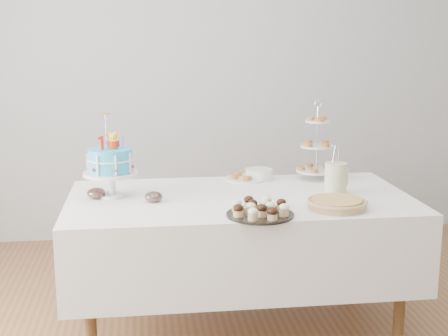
{
  "coord_description": "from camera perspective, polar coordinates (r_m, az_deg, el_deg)",
  "views": [
    {
      "loc": [
        -0.53,
        -3.06,
        1.66
      ],
      "look_at": [
        -0.09,
        0.3,
        0.94
      ],
      "focal_mm": 50.0,
      "sensor_mm": 36.0,
      "label": 1
    }
  ],
  "objects": [
    {
      "name": "pastry_plate",
      "position": [
        3.91,
        2.02,
        -0.84
      ],
      "size": [
        0.26,
        0.26,
        0.04
      ],
      "color": "silver",
      "rests_on": "table"
    },
    {
      "name": "jam_bowl_b",
      "position": [
        3.53,
        -11.6,
        -2.29
      ],
      "size": [
        0.1,
        0.1,
        0.06
      ],
      "color": "silver",
      "rests_on": "table"
    },
    {
      "name": "table",
      "position": [
        3.58,
        1.43,
        -6.13
      ],
      "size": [
        1.92,
        1.02,
        0.77
      ],
      "color": "white",
      "rests_on": "floor"
    },
    {
      "name": "pie",
      "position": [
        3.31,
        10.27,
        -3.18
      ],
      "size": [
        0.32,
        0.32,
        0.05
      ],
      "color": "tan",
      "rests_on": "table"
    },
    {
      "name": "plate_stack",
      "position": [
        3.92,
        3.21,
        -0.57
      ],
      "size": [
        0.17,
        0.17,
        0.07
      ],
      "color": "silver",
      "rests_on": "table"
    },
    {
      "name": "birthday_cake",
      "position": [
        3.52,
        -10.3,
        -0.61
      ],
      "size": [
        0.31,
        0.31,
        0.47
      ],
      "rotation": [
        0.0,
        0.0,
        0.28
      ],
      "color": "silver",
      "rests_on": "table"
    },
    {
      "name": "walls",
      "position": [
        3.12,
        2.35,
        6.37
      ],
      "size": [
        5.04,
        4.04,
        2.7
      ],
      "color": "#A5A7AA",
      "rests_on": "floor"
    },
    {
      "name": "cupcake_tray",
      "position": [
        3.13,
        3.32,
        -3.71
      ],
      "size": [
        0.34,
        0.34,
        0.08
      ],
      "color": "black",
      "rests_on": "table"
    },
    {
      "name": "utensil_pitcher",
      "position": [
        3.58,
        10.18,
        -0.86
      ],
      "size": [
        0.13,
        0.13,
        0.28
      ],
      "rotation": [
        0.0,
        0.0,
        -0.39
      ],
      "color": "#EFE4CE",
      "rests_on": "table"
    },
    {
      "name": "jam_bowl_a",
      "position": [
        3.41,
        -6.46,
        -2.64
      ],
      "size": [
        0.1,
        0.1,
        0.06
      ],
      "color": "silver",
      "rests_on": "table"
    },
    {
      "name": "tiered_stand",
      "position": [
        3.94,
        8.5,
        1.96
      ],
      "size": [
        0.26,
        0.26,
        0.5
      ],
      "color": "silver",
      "rests_on": "table"
    }
  ]
}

